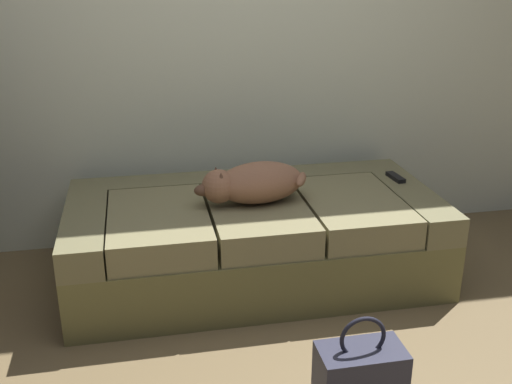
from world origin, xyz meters
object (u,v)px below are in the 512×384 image
dog_tan (253,183)px  handbag (360,375)px  tv_remote (396,177)px  couch (254,238)px

dog_tan → handbag: dog_tan is taller
tv_remote → handbag: tv_remote is taller
tv_remote → handbag: 1.36m
couch → dog_tan: 0.33m
tv_remote → handbag: bearing=-123.0°
couch → handbag: size_ratio=4.91×
couch → dog_tan: bearing=-106.2°
dog_tan → handbag: size_ratio=1.56×
dog_tan → tv_remote: size_ratio=3.93×
dog_tan → tv_remote: dog_tan is taller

